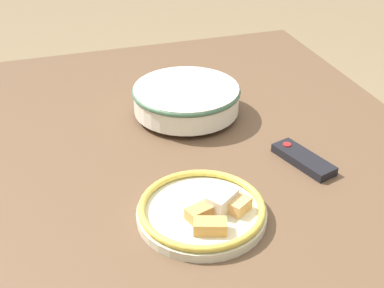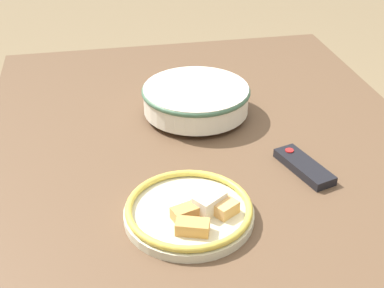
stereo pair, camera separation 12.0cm
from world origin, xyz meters
name	(u,v)px [view 2 (the right image)]	position (x,y,z in m)	size (l,w,h in m)	color
dining_table	(212,177)	(0.00, 0.00, 0.63)	(1.42, 1.07, 0.70)	brown
noodle_bowl	(194,99)	(-0.19, 0.00, 0.75)	(0.28, 0.28, 0.08)	silver
food_plate	(190,211)	(0.22, -0.09, 0.72)	(0.25, 0.25, 0.05)	beige
tv_remote	(304,166)	(0.11, 0.18, 0.71)	(0.17, 0.10, 0.02)	black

